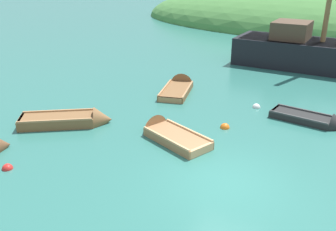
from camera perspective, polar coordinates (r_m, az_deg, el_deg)
ground_plane at (r=11.72m, az=9.18°, el=-10.23°), size 120.00×120.00×0.00m
shore_hill at (r=45.30m, az=23.17°, el=12.79°), size 43.79×23.29×8.47m
rowboat_outer_left at (r=19.78m, az=1.70°, el=4.22°), size 2.28×3.73×1.23m
rowboat_portside at (r=16.78m, az=21.59°, el=-0.86°), size 3.21×1.28×1.01m
rowboat_outer_right at (r=15.98m, az=-14.63°, el=-0.84°), size 3.65×3.24×1.11m
rowboat_near_dock at (r=14.38m, az=-0.14°, el=-2.94°), size 3.50×2.18×1.18m
buoy_red at (r=13.38m, az=-23.49°, el=-7.54°), size 0.35×0.35×0.35m
buoy_orange at (r=15.37m, az=8.75°, el=-1.89°), size 0.39×0.39×0.39m
buoy_white at (r=17.81m, az=13.44°, el=1.21°), size 0.38×0.38×0.38m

